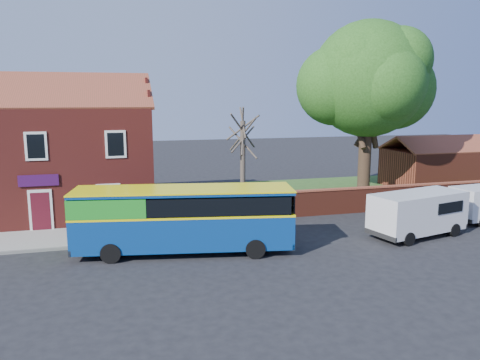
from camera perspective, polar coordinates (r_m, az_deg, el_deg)
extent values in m
plane|color=black|center=(20.14, -5.51, -10.64)|extent=(120.00, 120.00, 0.00)
cube|color=gray|center=(25.67, -23.46, -6.73)|extent=(18.00, 3.50, 0.12)
cube|color=slate|center=(24.01, -24.06, -7.88)|extent=(18.00, 0.15, 0.14)
cube|color=#426B28|center=(36.14, 11.65, -1.47)|extent=(26.00, 12.00, 0.04)
cube|color=maroon|center=(30.61, -22.35, 2.06)|extent=(12.00, 8.00, 6.50)
cube|color=brown|center=(28.39, -23.43, 10.04)|extent=(12.30, 4.08, 2.16)
cube|color=brown|center=(32.36, -22.42, 10.01)|extent=(12.30, 4.08, 2.16)
cube|color=black|center=(26.50, -23.62, 3.79)|extent=(1.10, 0.06, 1.50)
cube|color=#4C0F19|center=(27.04, -23.10, -3.60)|extent=(0.95, 0.04, 2.10)
cube|color=silver|center=(27.04, -23.11, -3.49)|extent=(1.20, 0.06, 2.30)
cube|color=#370E3E|center=(26.70, -23.36, -0.05)|extent=(2.00, 0.06, 0.60)
cube|color=maroon|center=(30.86, 16.67, -2.26)|extent=(22.00, 0.30, 1.50)
cube|color=brown|center=(30.71, 16.75, -0.80)|extent=(22.00, 0.38, 0.10)
cube|color=maroon|center=(40.70, 23.14, 1.32)|extent=(8.00, 5.00, 3.00)
cube|color=brown|center=(39.50, 24.46, 3.98)|extent=(8.20, 2.56, 1.24)
cube|color=brown|center=(41.45, 22.28, 4.38)|extent=(8.20, 2.56, 1.24)
cube|color=navy|center=(21.81, -6.80, -5.91)|extent=(10.14, 4.09, 1.57)
cube|color=yellow|center=(21.61, -6.84, -3.91)|extent=(10.17, 4.11, 0.10)
cube|color=black|center=(21.50, -6.87, -2.69)|extent=(9.76, 4.04, 0.78)
cube|color=green|center=(21.84, -15.45, -2.78)|extent=(3.73, 3.04, 0.84)
cube|color=navy|center=(21.40, -6.90, -1.31)|extent=(10.14, 4.09, 0.14)
cube|color=yellow|center=(21.38, -6.90, -1.10)|extent=(10.19, 4.13, 0.06)
cylinder|color=black|center=(21.24, -15.48, -8.58)|extent=(0.92, 0.43, 0.89)
cylinder|color=black|center=(23.41, -14.50, -6.80)|extent=(0.92, 0.43, 0.89)
cylinder|color=black|center=(21.06, 1.88, -8.38)|extent=(0.92, 0.43, 0.89)
cylinder|color=black|center=(23.24, 1.16, -6.59)|extent=(0.92, 0.43, 0.89)
cube|color=silver|center=(25.80, 20.85, -3.63)|extent=(5.52, 3.21, 1.97)
cube|color=black|center=(27.51, 24.08, -2.36)|extent=(0.48, 1.73, 0.78)
cube|color=black|center=(27.95, 24.19, -4.70)|extent=(0.57, 2.04, 0.25)
cylinder|color=black|center=(24.21, 19.86, -6.78)|extent=(0.72, 0.37, 0.68)
cylinder|color=black|center=(25.49, 16.60, -5.76)|extent=(0.72, 0.37, 0.68)
cylinder|color=black|center=(26.70, 24.65, -5.55)|extent=(0.72, 0.37, 0.68)
cylinder|color=black|center=(27.87, 21.46, -4.70)|extent=(0.72, 0.37, 0.68)
cylinder|color=black|center=(30.42, 25.00, -3.82)|extent=(0.63, 0.28, 0.61)
cylinder|color=black|center=(34.65, 14.93, 2.17)|extent=(0.89, 0.89, 5.12)
sphere|color=#3B7D27|center=(34.38, 15.37, 11.77)|extent=(8.01, 8.01, 8.01)
sphere|color=#3B7D27|center=(35.96, 18.23, 10.47)|extent=(5.79, 5.79, 5.79)
sphere|color=#3B7D27|center=(33.95, 11.61, 11.19)|extent=(5.56, 5.56, 5.56)
cylinder|color=#4C4238|center=(29.08, 0.35, 1.61)|extent=(0.32, 0.32, 5.67)
cylinder|color=#4C4238|center=(28.85, 0.35, 5.60)|extent=(0.33, 2.77, 2.23)
cylinder|color=#4C4238|center=(28.87, 0.35, 5.19)|extent=(1.45, 2.04, 2.04)
cylinder|color=#4C4238|center=(28.84, 0.35, 6.00)|extent=(2.32, 1.06, 2.26)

